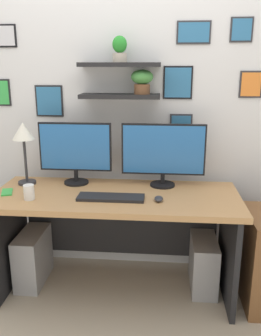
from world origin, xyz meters
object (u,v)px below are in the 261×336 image
Objects in this scene: computer_tower_left at (33,257)px; desk at (117,219)px; keyboard at (111,197)px; computer_tower_right at (203,263)px; monitor_left at (75,150)px; pen_cup at (29,192)px; desk_lamp at (24,137)px; cell_phone at (7,192)px; computer_mouse at (159,199)px; monitor_right at (163,153)px.

desk is at bearing -0.39° from computer_tower_left.
computer_tower_right is (0.65, 0.20, -0.57)m from keyboard.
monitor_left is 5.33× the size of pen_cup.
keyboard is 4.40× the size of pen_cup.
desk_lamp is 3.26× the size of cell_phone.
cell_phone is 0.24m from pen_cup.
keyboard is 0.89m from computer_tower_right.
computer_mouse is 0.22× the size of computer_tower_left.
computer_tower_left is at bearing -170.74° from monitor_right.
monitor_left is 0.64m from monitor_right.
monitor_right is 1.13m from cell_phone.
computer_tower_left is at bearing -69.41° from desk_lamp.
desk_lamp is 1.14× the size of computer_tower_right.
keyboard is at bearing -21.48° from desk_lamp.
keyboard is 4.89× the size of computer_mouse.
cell_phone is at bearing -136.34° from computer_tower_left.
cell_phone is at bearing 176.44° from computer_mouse.
computer_mouse is (-0.02, -0.32, -0.23)m from monitor_right.
computer_tower_left is at bearing -154.01° from monitor_left.
monitor_right is at bearing 85.86° from computer_mouse.
keyboard reaches higher than computer_tower_left.
monitor_right is (0.32, 0.16, 0.45)m from desk.
keyboard is 1.10× the size of computer_tower_left.
monitor_left is 1.33× the size of computer_tower_right.
monitor_right is (0.64, 0.00, -0.00)m from monitor_left.
keyboard is 0.74m from cell_phone.
monitor_left is at bearing 58.57° from pen_cup.
desk_lamp reaches higher than monitor_right.
desk_lamp is at bearing 158.52° from keyboard.
monitor_right is 1.26m from computer_tower_left.
pen_cup is at bearing -48.92° from cell_phone.
keyboard reaches higher than computer_tower_right.
desk_lamp is at bearing 170.85° from desk.
desk is 4.23× the size of computer_tower_left.
cell_phone is at bearing -172.61° from desk.
desk is 12.09× the size of cell_phone.
computer_tower_right is (0.64, 0.04, -0.35)m from desk.
monitor_left is 1.26m from computer_tower_right.
desk_lamp reaches higher than computer_tower_right.
pen_cup is at bearing -159.04° from desk.
desk is 0.41m from computer_mouse.
desk is at bearing -176.05° from computer_tower_right.
pen_cup is 0.25× the size of computer_tower_left.
monitor_right is at bearing 2.94° from desk_lamp.
cell_phone is (-0.43, -0.26, -0.24)m from monitor_left.
keyboard is 0.96× the size of desk_lamp.
desk is 3.18× the size of monitor_left.
desk_lamp is (-0.98, 0.27, 0.34)m from computer_mouse.
computer_mouse is 0.64× the size of cell_phone.
desk is at bearing -12.35° from cell_phone.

